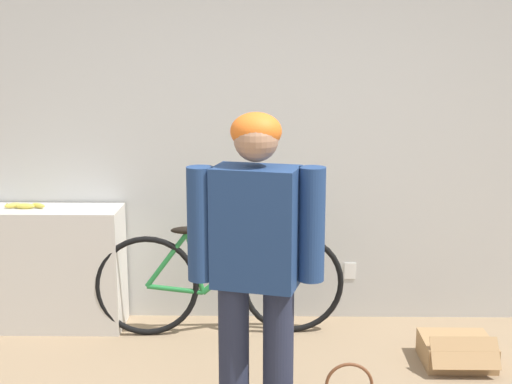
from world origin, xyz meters
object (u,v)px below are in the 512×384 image
cardboard_box (457,351)px  bicycle (220,281)px  banana (25,206)px  person (256,252)px

cardboard_box → bicycle: bearing=163.7°
bicycle → banana: banana is taller
person → cardboard_box: 1.72m
person → bicycle: size_ratio=0.97×
bicycle → cardboard_box: (1.50, -0.44, -0.30)m
person → banana: person is taller
bicycle → cardboard_box: 1.59m
person → banana: (-1.60, 1.37, -0.09)m
bicycle → banana: (-1.34, 0.11, 0.50)m
cardboard_box → person: bearing=-146.6°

